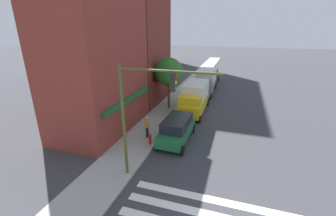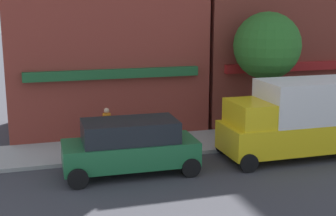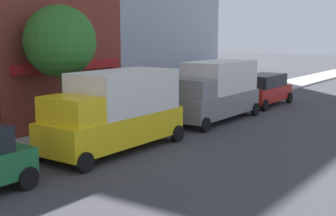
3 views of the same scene
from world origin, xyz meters
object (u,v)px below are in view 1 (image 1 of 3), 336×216
at_px(suv_red, 211,76).
at_px(box_truck_yellow, 194,97).
at_px(fire_hydrant, 150,138).
at_px(street_tree, 169,72).
at_px(traffic_signal, 142,106).
at_px(box_truck_grey, 206,81).
at_px(suv_green, 177,129).
at_px(pedestrian_orange_vest, 147,127).

bearing_deg(suv_red, box_truck_yellow, -179.84).
distance_m(fire_hydrant, street_tree, 8.95).
bearing_deg(fire_hydrant, street_tree, 7.68).
height_order(traffic_signal, suv_red, traffic_signal).
bearing_deg(box_truck_grey, suv_red, -0.12).
distance_m(suv_green, suv_red, 20.68).
bearing_deg(box_truck_yellow, fire_hydrant, 168.24).
xyz_separation_m(box_truck_yellow, suv_red, (13.83, 0.00, -0.56)).
bearing_deg(pedestrian_orange_vest, suv_green, 11.18).
bearing_deg(suv_red, traffic_signal, 179.05).
bearing_deg(suv_green, pedestrian_orange_vest, 101.67).
distance_m(box_truck_yellow, fire_hydrant, 8.53).
bearing_deg(suv_green, fire_hydrant, 131.55).
relative_size(traffic_signal, fire_hydrant, 8.05).
bearing_deg(traffic_signal, pedestrian_orange_vest, 21.37).
distance_m(traffic_signal, street_tree, 12.12).
bearing_deg(box_truck_grey, fire_hydrant, 173.80).
height_order(traffic_signal, box_truck_grey, traffic_signal).
relative_size(suv_green, box_truck_yellow, 0.76).
bearing_deg(street_tree, fire_hydrant, -172.32).
height_order(suv_green, box_truck_yellow, box_truck_yellow).
bearing_deg(pedestrian_orange_vest, box_truck_grey, 81.85).
relative_size(suv_green, box_truck_grey, 0.76).
height_order(suv_green, fire_hydrant, suv_green).
bearing_deg(suv_red, pedestrian_orange_vest, 173.79).
bearing_deg(street_tree, traffic_signal, -169.06).
distance_m(box_truck_grey, fire_hydrant, 16.08).
xyz_separation_m(traffic_signal, street_tree, (11.89, 2.30, -0.51)).
distance_m(traffic_signal, fire_hydrant, 5.62).
distance_m(traffic_signal, suv_green, 6.33).
relative_size(suv_red, fire_hydrant, 5.59).
relative_size(box_truck_yellow, street_tree, 1.14).
bearing_deg(suv_red, street_tree, 168.82).
height_order(suv_red, fire_hydrant, suv_red).
relative_size(pedestrian_orange_vest, street_tree, 0.32).
bearing_deg(box_truck_yellow, suv_green, 179.82).
distance_m(box_truck_yellow, suv_red, 13.84).
bearing_deg(traffic_signal, box_truck_grey, -1.46).
xyz_separation_m(traffic_signal, suv_green, (5.17, -0.50, -3.60)).
distance_m(suv_green, fire_hydrant, 2.27).
xyz_separation_m(traffic_signal, pedestrian_orange_vest, (4.74, 1.86, -3.56)).
height_order(box_truck_grey, pedestrian_orange_vest, box_truck_grey).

